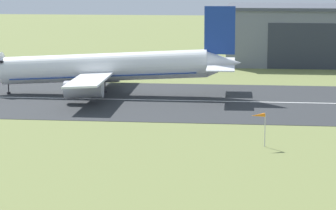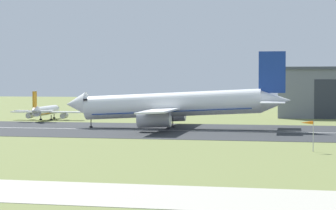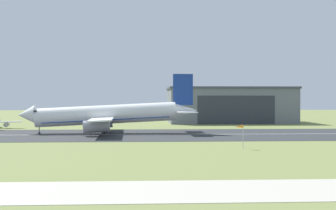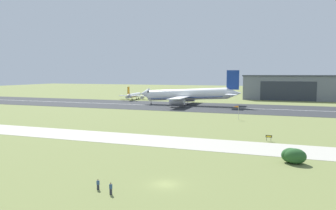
# 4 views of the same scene
# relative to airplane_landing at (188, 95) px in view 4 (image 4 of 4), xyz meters

# --- Properties ---
(ground_plane) EXTENTS (739.64, 739.64, 0.00)m
(ground_plane) POSITION_rel_airplane_landing_xyz_m (32.98, -65.63, -5.96)
(ground_plane) COLOR olive
(runway_strip) EXTENTS (499.64, 48.62, 0.06)m
(runway_strip) POSITION_rel_airplane_landing_xyz_m (32.98, -5.46, -5.93)
(runway_strip) COLOR #2B2D30
(runway_strip) RESTS_ON ground_plane
(runway_centreline) EXTENTS (449.67, 0.70, 0.01)m
(runway_centreline) POSITION_rel_airplane_landing_xyz_m (32.98, -5.46, -5.89)
(runway_centreline) COLOR silver
(runway_centreline) RESTS_ON runway_strip
(taxiway_road) EXTENTS (374.73, 13.93, 0.05)m
(taxiway_road) POSITION_rel_airplane_landing_xyz_m (32.98, -94.62, -5.93)
(taxiway_road) COLOR #B2AD9E
(taxiway_road) RESTS_ON ground_plane
(hangar_building) EXTENTS (58.07, 34.62, 16.62)m
(hangar_building) POSITION_rel_airplane_landing_xyz_m (52.31, 67.82, 2.37)
(hangar_building) COLOR slate
(hangar_building) RESTS_ON ground_plane
(airplane_landing) EXTENTS (57.85, 46.37, 19.36)m
(airplane_landing) POSITION_rel_airplane_landing_xyz_m (0.00, 0.00, 0.00)
(airplane_landing) COLOR white
(airplane_landing) RESTS_ON ground_plane
(airplane_parked_centre) EXTENTS (22.26, 24.35, 9.07)m
(airplane_parked_centre) POSITION_rel_airplane_landing_xyz_m (-45.67, 27.22, -3.09)
(airplane_parked_centre) COLOR white
(airplane_parked_centre) RESTS_ON ground_plane
(shrub_clump) EXTENTS (4.73, 3.61, 3.05)m
(shrub_clump) POSITION_rel_airplane_landing_xyz_m (52.59, -105.75, -4.57)
(shrub_clump) COLOR #285628
(shrub_clump) RESTS_ON ground_plane
(windsock_pole) EXTENTS (2.31, 1.49, 5.32)m
(windsock_pole) POSITION_rel_airplane_landing_xyz_m (33.02, -47.69, -1.22)
(windsock_pole) COLOR #B7B7BC
(windsock_pole) RESTS_ON ground_plane
(runway_sign) EXTENTS (1.60, 0.13, 1.63)m
(runway_sign) POSITION_rel_airplane_landing_xyz_m (46.96, -85.36, -4.75)
(runway_sign) COLOR #4C4C51
(runway_sign) RESTS_ON ground_plane
(spectator_left) EXTENTS (0.40, 0.24, 1.63)m
(spectator_left) POSITION_rel_airplane_landing_xyz_m (24.14, -131.44, -5.11)
(spectator_left) COLOR #282B38
(spectator_left) RESTS_ON ground_plane
(spectator_right) EXTENTS (0.40, 0.24, 1.78)m
(spectator_right) POSITION_rel_airplane_landing_xyz_m (26.99, -132.56, -5.02)
(spectator_right) COLOR #282B38
(spectator_right) RESTS_ON ground_plane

